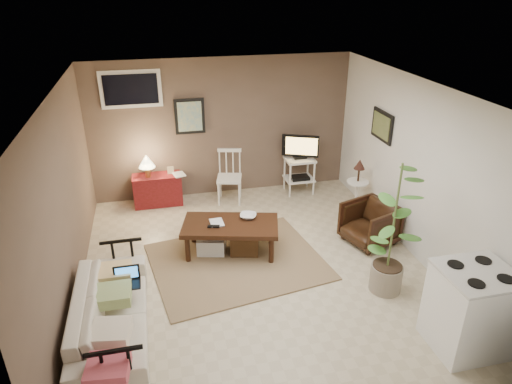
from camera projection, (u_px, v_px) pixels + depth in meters
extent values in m
plane|color=#C1B293|center=(255.00, 267.00, 6.18)|extent=(5.00, 5.00, 0.00)
cube|color=black|center=(190.00, 116.00, 7.62)|extent=(0.50, 0.03, 0.60)
cube|color=black|center=(382.00, 126.00, 6.91)|extent=(0.03, 0.60, 0.45)
cube|color=white|center=(131.00, 89.00, 7.22)|extent=(0.96, 0.03, 0.60)
cube|color=olive|center=(237.00, 261.00, 6.29)|extent=(2.50, 2.13, 0.02)
cube|color=#351A0E|center=(230.00, 226.00, 6.33)|extent=(1.45, 0.99, 0.07)
cylinder|color=#351A0E|center=(188.00, 249.00, 6.21)|extent=(0.07, 0.07, 0.42)
cylinder|color=#351A0E|center=(271.00, 250.00, 6.18)|extent=(0.07, 0.07, 0.42)
cylinder|color=#351A0E|center=(193.00, 230.00, 6.67)|extent=(0.07, 0.07, 0.42)
cylinder|color=#351A0E|center=(271.00, 231.00, 6.64)|extent=(0.07, 0.07, 0.42)
cube|color=black|center=(214.00, 226.00, 6.21)|extent=(0.17, 0.09, 0.02)
cube|color=#4A2F1A|center=(245.00, 243.00, 6.44)|extent=(0.45, 0.42, 0.29)
cube|color=silver|center=(212.00, 244.00, 6.46)|extent=(0.45, 0.42, 0.24)
imported|color=beige|center=(110.00, 307.00, 4.87)|extent=(0.56, 1.91, 0.75)
cube|color=black|center=(127.00, 285.00, 5.12)|extent=(0.29, 0.20, 0.01)
cube|color=black|center=(127.00, 272.00, 5.17)|extent=(0.29, 0.01, 0.18)
cube|color=#3692F7|center=(127.00, 273.00, 5.17)|extent=(0.25, 0.00, 0.15)
cube|color=maroon|center=(158.00, 190.00, 7.79)|extent=(0.81, 0.36, 0.54)
cylinder|color=#B48745|center=(148.00, 172.00, 7.57)|extent=(0.09, 0.09, 0.18)
cone|color=#FFF2B7|center=(146.00, 161.00, 7.49)|extent=(0.27, 0.27, 0.21)
cube|color=tan|center=(171.00, 170.00, 7.71)|extent=(0.11, 0.02, 0.13)
cube|color=white|center=(229.00, 178.00, 7.82)|extent=(0.49, 0.49, 0.04)
cylinder|color=white|center=(219.00, 195.00, 7.76)|extent=(0.04, 0.04, 0.41)
cylinder|color=white|center=(239.00, 195.00, 7.76)|extent=(0.04, 0.04, 0.41)
cylinder|color=white|center=(220.00, 186.00, 8.08)|extent=(0.04, 0.04, 0.41)
cylinder|color=white|center=(240.00, 186.00, 8.08)|extent=(0.04, 0.04, 0.41)
cube|color=white|center=(229.00, 150.00, 7.80)|extent=(0.41, 0.14, 0.06)
cube|color=white|center=(300.00, 160.00, 8.08)|extent=(0.51, 0.42, 0.04)
cube|color=white|center=(299.00, 179.00, 8.24)|extent=(0.51, 0.42, 0.03)
cylinder|color=white|center=(290.00, 180.00, 8.02)|extent=(0.03, 0.03, 0.65)
cylinder|color=white|center=(314.00, 178.00, 8.11)|extent=(0.03, 0.03, 0.65)
cylinder|color=white|center=(284.00, 173.00, 8.32)|extent=(0.03, 0.03, 0.65)
cylinder|color=white|center=(308.00, 171.00, 8.42)|extent=(0.03, 0.03, 0.65)
cube|color=black|center=(300.00, 157.00, 8.06)|extent=(0.23, 0.13, 0.03)
cube|color=black|center=(300.00, 146.00, 7.97)|extent=(0.61, 0.30, 0.39)
cube|color=#EFBE5D|center=(300.00, 146.00, 7.97)|extent=(0.51, 0.23, 0.31)
cube|color=black|center=(300.00, 179.00, 8.19)|extent=(0.32, 0.23, 0.09)
cylinder|color=white|center=(355.00, 212.00, 7.61)|extent=(0.25, 0.25, 0.03)
cylinder|color=white|center=(356.00, 197.00, 7.50)|extent=(0.05, 0.05, 0.53)
cylinder|color=white|center=(358.00, 182.00, 7.38)|extent=(0.35, 0.35, 0.03)
cylinder|color=black|center=(359.00, 174.00, 7.32)|extent=(0.03, 0.03, 0.23)
cone|color=#351B15|center=(360.00, 164.00, 7.25)|extent=(0.18, 0.18, 0.16)
imported|color=black|center=(370.00, 222.00, 6.63)|extent=(0.80, 0.83, 0.68)
cylinder|color=gray|center=(386.00, 278.00, 5.68)|extent=(0.39, 0.39, 0.35)
cylinder|color=#4C602D|center=(395.00, 217.00, 5.31)|extent=(0.03, 0.03, 1.36)
cube|color=white|center=(470.00, 311.00, 4.70)|extent=(0.71, 0.66, 0.91)
cube|color=silver|center=(480.00, 273.00, 4.49)|extent=(0.73, 0.68, 0.03)
cylinder|color=black|center=(476.00, 283.00, 4.31)|extent=(0.16, 0.16, 0.01)
cylinder|color=black|center=(506.00, 279.00, 4.38)|extent=(0.16, 0.16, 0.01)
cylinder|color=black|center=(456.00, 264.00, 4.59)|extent=(0.16, 0.16, 0.01)
cylinder|color=black|center=(483.00, 260.00, 4.66)|extent=(0.16, 0.16, 0.01)
imported|color=#351A0E|center=(248.00, 210.00, 6.42)|extent=(0.24, 0.13, 0.23)
imported|color=#351A0E|center=(210.00, 216.00, 6.25)|extent=(0.18, 0.02, 0.24)
imported|color=#351A0E|center=(173.00, 169.00, 7.59)|extent=(0.19, 0.06, 0.25)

